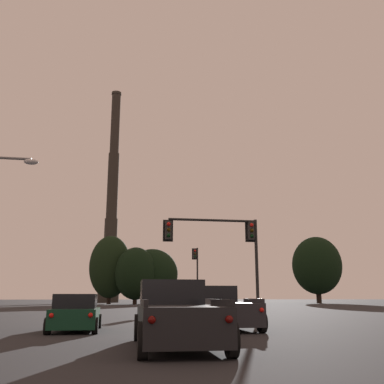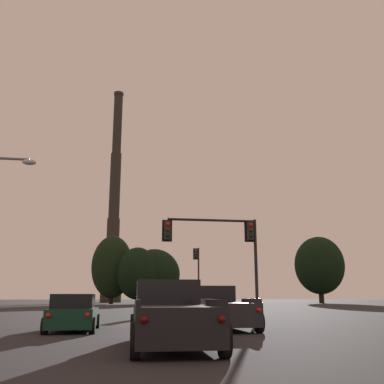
{
  "view_description": "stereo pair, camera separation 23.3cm",
  "coord_description": "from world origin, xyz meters",
  "px_view_note": "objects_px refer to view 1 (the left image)",
  "views": [
    {
      "loc": [
        -1.39,
        -1.69,
        1.31
      ],
      "look_at": [
        3.88,
        30.3,
        8.93
      ],
      "focal_mm": 42.0,
      "sensor_mm": 36.0,
      "label": 1
    },
    {
      "loc": [
        -1.16,
        -1.73,
        1.31
      ],
      "look_at": [
        3.88,
        30.3,
        8.93
      ],
      "focal_mm": 42.0,
      "sensor_mm": 36.0,
      "label": 2
    }
  ],
  "objects_px": {
    "hatchback_left_lane_front": "(76,314)",
    "pickup_truck_right_lane_front": "(221,309)",
    "traffic_light_far_right": "(196,269)",
    "traffic_light_overhead_right": "(225,242)",
    "pickup_truck_center_lane_second": "(176,316)",
    "smokestack": "(111,215)"
  },
  "relations": [
    {
      "from": "pickup_truck_center_lane_second",
      "to": "traffic_light_overhead_right",
      "type": "distance_m",
      "value": 13.62
    },
    {
      "from": "pickup_truck_center_lane_second",
      "to": "pickup_truck_right_lane_front",
      "type": "xyz_separation_m",
      "value": [
        2.83,
        6.8,
        0.0
      ]
    },
    {
      "from": "pickup_truck_right_lane_front",
      "to": "smokestack",
      "type": "relative_size",
      "value": 0.09
    },
    {
      "from": "hatchback_left_lane_front",
      "to": "traffic_light_overhead_right",
      "type": "height_order",
      "value": "traffic_light_overhead_right"
    },
    {
      "from": "pickup_truck_center_lane_second",
      "to": "traffic_light_far_right",
      "type": "bearing_deg",
      "value": 80.54
    },
    {
      "from": "pickup_truck_center_lane_second",
      "to": "smokestack",
      "type": "distance_m",
      "value": 111.05
    },
    {
      "from": "smokestack",
      "to": "traffic_light_far_right",
      "type": "bearing_deg",
      "value": -81.49
    },
    {
      "from": "pickup_truck_center_lane_second",
      "to": "pickup_truck_right_lane_front",
      "type": "relative_size",
      "value": 1.0
    },
    {
      "from": "traffic_light_far_right",
      "to": "traffic_light_overhead_right",
      "type": "bearing_deg",
      "value": -96.02
    },
    {
      "from": "pickup_truck_center_lane_second",
      "to": "hatchback_left_lane_front",
      "type": "bearing_deg",
      "value": 118.23
    },
    {
      "from": "hatchback_left_lane_front",
      "to": "smokestack",
      "type": "distance_m",
      "value": 104.86
    },
    {
      "from": "smokestack",
      "to": "traffic_light_overhead_right",
      "type": "bearing_deg",
      "value": -85.17
    },
    {
      "from": "pickup_truck_center_lane_second",
      "to": "traffic_light_overhead_right",
      "type": "bearing_deg",
      "value": 71.58
    },
    {
      "from": "pickup_truck_right_lane_front",
      "to": "hatchback_left_lane_front",
      "type": "bearing_deg",
      "value": -175.92
    },
    {
      "from": "pickup_truck_center_lane_second",
      "to": "smokestack",
      "type": "xyz_separation_m",
      "value": [
        -3.71,
        108.73,
        22.25
      ]
    },
    {
      "from": "hatchback_left_lane_front",
      "to": "pickup_truck_right_lane_front",
      "type": "bearing_deg",
      "value": 5.14
    },
    {
      "from": "traffic_light_far_right",
      "to": "traffic_light_overhead_right",
      "type": "relative_size",
      "value": 1.17
    },
    {
      "from": "pickup_truck_center_lane_second",
      "to": "traffic_light_far_right",
      "type": "height_order",
      "value": "traffic_light_far_right"
    },
    {
      "from": "pickup_truck_center_lane_second",
      "to": "smokestack",
      "type": "bearing_deg",
      "value": 93.27
    },
    {
      "from": "traffic_light_overhead_right",
      "to": "hatchback_left_lane_front",
      "type": "bearing_deg",
      "value": -141.47
    },
    {
      "from": "hatchback_left_lane_front",
      "to": "smokestack",
      "type": "relative_size",
      "value": 0.07
    },
    {
      "from": "hatchback_left_lane_front",
      "to": "traffic_light_far_right",
      "type": "bearing_deg",
      "value": 71.88
    }
  ]
}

